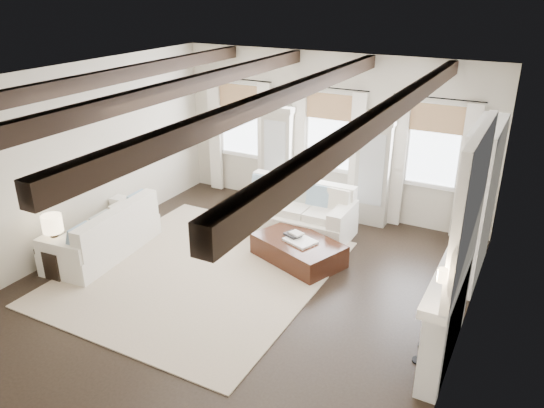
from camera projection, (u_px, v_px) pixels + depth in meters
The scene contains 15 objects.
ground at pixel (233, 294), 8.12m from camera, with size 7.50×7.50×0.00m, color black.
room_shell at pixel (304, 168), 7.79m from camera, with size 6.54×7.54×3.22m.
area_rug at pixel (200, 272), 8.72m from camera, with size 3.88×4.37×0.02m, color #B8A78E.
sofa_back at pixel (296, 212), 10.05m from camera, with size 2.20×1.00×0.94m.
sofa_left at pixel (105, 235), 9.16m from camera, with size 1.15×2.20×0.91m.
ottoman at pixel (298, 250), 9.02m from camera, with size 1.48×0.92×0.39m, color black.
tray at pixel (300, 241), 8.87m from camera, with size 0.50×0.38×0.04m, color white.
book_lower at pixel (293, 235), 9.00m from camera, with size 0.26×0.20×0.04m, color #262628.
book_upper at pixel (296, 233), 8.97m from camera, with size 0.22×0.17×0.03m, color beige.
side_table_front at pixel (59, 260), 8.61m from camera, with size 0.49×0.49×0.49m, color black.
lamp_front at pixel (53, 225), 8.37m from camera, with size 0.32×0.32×0.55m.
side_table_back at pixel (275, 188), 11.35m from camera, with size 0.43×0.43×0.64m, color black.
lamp_back at pixel (275, 154), 11.05m from camera, with size 0.38×0.38×0.66m.
candlestick_near at pixel (421, 339), 6.56m from camera, with size 0.16×0.16×0.81m.
candlestick_far at pixel (428, 324), 6.81m from camera, with size 0.17×0.17×0.86m.
Camera 1 is at (3.79, -5.85, 4.44)m, focal length 35.00 mm.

